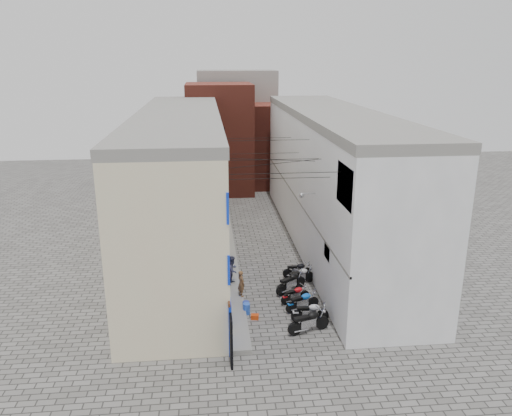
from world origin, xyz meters
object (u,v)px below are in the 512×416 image
object	(u,v)px
motorcycle_d	(295,294)
motorcycle_c	(302,301)
person_b	(232,270)
water_jug_near	(246,309)
motorcycle_f	(300,275)
motorcycle_a	(309,320)
motorcycle_g	(298,269)
motorcycle_e	(291,281)
red_crate	(255,317)
water_jug_far	(246,306)
person_a	(241,283)
motorcycle_b	(310,311)

from	to	relation	value
motorcycle_d	motorcycle_c	bearing A→B (deg)	-10.04
person_b	water_jug_near	bearing A→B (deg)	-140.30
motorcycle_d	motorcycle_f	distance (m)	2.18
motorcycle_c	water_jug_near	distance (m)	2.85
motorcycle_a	motorcycle_g	bearing A→B (deg)	157.38
motorcycle_e	motorcycle_g	xyz separation A→B (m)	(0.70, 1.80, -0.10)
motorcycle_a	red_crate	world-z (taller)	motorcycle_a
motorcycle_c	motorcycle_e	bearing A→B (deg)	165.17
water_jug_far	red_crate	world-z (taller)	water_jug_far
water_jug_far	motorcycle_a	bearing A→B (deg)	-40.46
motorcycle_a	person_b	size ratio (longest dim) A/B	1.30
motorcycle_a	motorcycle_e	bearing A→B (deg)	164.47
person_a	red_crate	world-z (taller)	person_a
motorcycle_d	motorcycle_e	world-z (taller)	motorcycle_e
red_crate	motorcycle_g	bearing A→B (deg)	57.14
motorcycle_f	motorcycle_c	bearing A→B (deg)	-30.07
person_b	water_jug_near	world-z (taller)	person_b
motorcycle_e	water_jug_near	xyz separation A→B (m)	(-2.61, -2.22, -0.33)
motorcycle_e	red_crate	size ratio (longest dim) A/B	5.69
motorcycle_a	water_jug_near	size ratio (longest dim) A/B	3.77
motorcycle_c	motorcycle_g	xyz separation A→B (m)	(0.48, 3.94, -0.04)
motorcycle_b	motorcycle_f	distance (m)	4.08
motorcycle_e	motorcycle_c	bearing A→B (deg)	-29.59
motorcycle_a	motorcycle_g	xyz separation A→B (m)	(0.59, 6.03, -0.11)
person_a	red_crate	distance (m)	2.27
motorcycle_d	motorcycle_g	distance (m)	3.11
motorcycle_b	water_jug_near	distance (m)	3.17
motorcycle_a	water_jug_near	distance (m)	3.40
motorcycle_f	motorcycle_g	distance (m)	0.95
motorcycle_d	motorcycle_g	world-z (taller)	motorcycle_g
water_jug_far	motorcycle_b	bearing A→B (deg)	-23.76
motorcycle_d	motorcycle_e	distance (m)	1.24
motorcycle_c	motorcycle_d	world-z (taller)	motorcycle_c
person_b	water_jug_near	xyz separation A→B (m)	(0.52, -3.05, -0.78)
motorcycle_f	motorcycle_g	bearing A→B (deg)	155.81
motorcycle_f	water_jug_far	size ratio (longest dim) A/B	3.70
red_crate	water_jug_near	bearing A→B (deg)	124.06
red_crate	motorcycle_a	bearing A→B (deg)	-31.94
motorcycle_c	motorcycle_b	bearing A→B (deg)	-12.40
person_a	motorcycle_c	bearing A→B (deg)	-139.23
motorcycle_b	person_a	world-z (taller)	person_a
water_jug_near	red_crate	distance (m)	0.67
motorcycle_a	motorcycle_d	world-z (taller)	motorcycle_a
motorcycle_g	motorcycle_a	bearing A→B (deg)	-7.98
motorcycle_b	motorcycle_g	size ratio (longest dim) A/B	1.06
motorcycle_b	motorcycle_g	xyz separation A→B (m)	(0.32, 5.02, -0.03)
motorcycle_d	person_a	world-z (taller)	person_a
motorcycle_g	motorcycle_c	bearing A→B (deg)	-9.30
motorcycle_g	person_a	world-z (taller)	person_a
motorcycle_f	water_jug_near	xyz separation A→B (m)	(-3.27, -3.07, -0.27)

